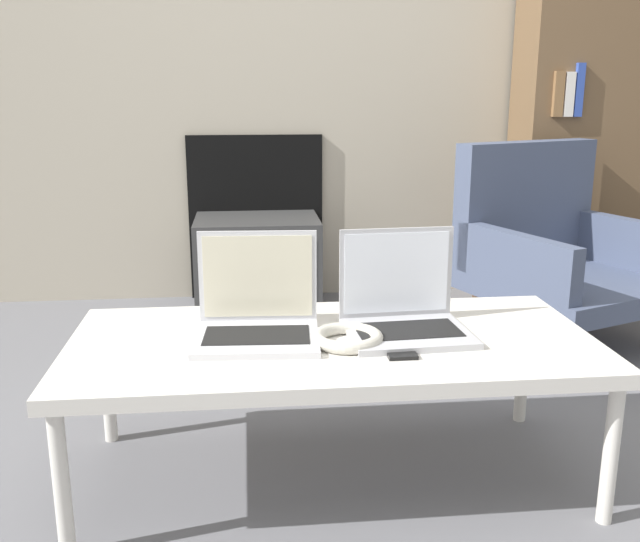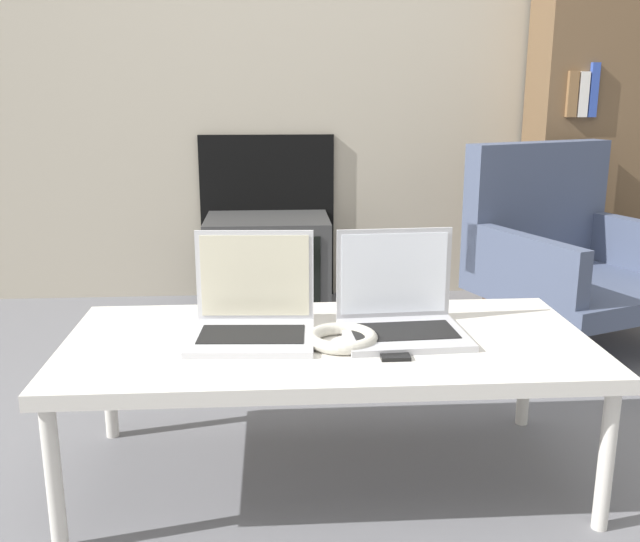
# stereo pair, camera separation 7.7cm
# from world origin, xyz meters

# --- Properties ---
(ground_plane) EXTENTS (14.00, 14.00, 0.00)m
(ground_plane) POSITION_xyz_m (0.00, 0.00, 0.00)
(ground_plane) COLOR slate
(wall_back) EXTENTS (7.00, 0.08, 2.60)m
(wall_back) POSITION_xyz_m (-0.00, 2.00, 1.29)
(wall_back) COLOR #B7AD99
(wall_back) RESTS_ON ground_plane
(table) EXTENTS (1.29, 0.61, 0.38)m
(table) POSITION_xyz_m (0.00, 0.26, 0.35)
(table) COLOR silver
(table) RESTS_ON ground_plane
(laptop_left) EXTENTS (0.31, 0.27, 0.25)m
(laptop_left) POSITION_xyz_m (-0.18, 0.30, 0.44)
(laptop_left) COLOR silver
(laptop_left) RESTS_ON table
(laptop_right) EXTENTS (0.31, 0.27, 0.25)m
(laptop_right) POSITION_xyz_m (0.18, 0.30, 0.44)
(laptop_right) COLOR #B2B2B7
(laptop_right) RESTS_ON table
(headphones) EXTENTS (0.17, 0.17, 0.03)m
(headphones) POSITION_xyz_m (0.03, 0.22, 0.40)
(headphones) COLOR beige
(headphones) RESTS_ON table
(phone) EXTENTS (0.07, 0.15, 0.01)m
(phone) POSITION_xyz_m (0.14, 0.17, 0.39)
(phone) COLOR black
(phone) RESTS_ON table
(tv) EXTENTS (0.55, 0.41, 0.42)m
(tv) POSITION_xyz_m (-0.16, 1.74, 0.21)
(tv) COLOR #383838
(tv) RESTS_ON ground_plane
(armchair) EXTENTS (0.87, 0.87, 0.77)m
(armchair) POSITION_xyz_m (1.01, 1.29, 0.36)
(armchair) COLOR #47516B
(armchair) RESTS_ON ground_plane
(bookshelf) EXTENTS (0.61, 0.32, 1.56)m
(bookshelf) POSITION_xyz_m (1.35, 1.80, 0.78)
(bookshelf) COLOR brown
(bookshelf) RESTS_ON ground_plane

